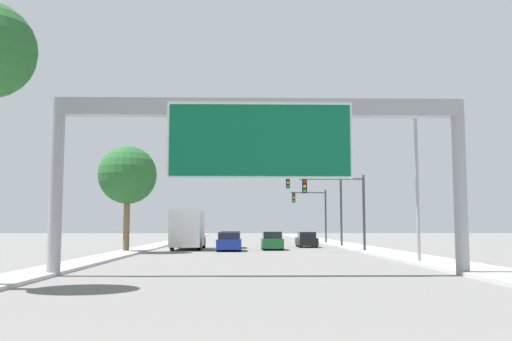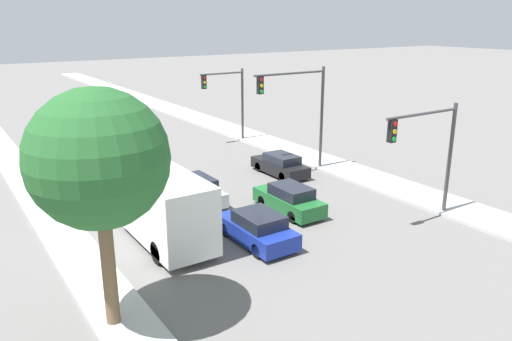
{
  "view_description": "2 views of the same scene",
  "coord_description": "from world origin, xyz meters",
  "px_view_note": "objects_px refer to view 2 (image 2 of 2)",
  "views": [
    {
      "loc": [
        -0.68,
        -5.03,
        1.99
      ],
      "look_at": [
        0.0,
        24.51,
        4.86
      ],
      "focal_mm": 40.0,
      "sensor_mm": 36.0,
      "label": 1
    },
    {
      "loc": [
        -13.34,
        22.99,
        9.82
      ],
      "look_at": [
        -1.85,
        40.33,
        3.48
      ],
      "focal_mm": 35.0,
      "sensor_mm": 36.0,
      "label": 2
    }
  ],
  "objects_px": {
    "truck_box_primary": "(160,206)",
    "car_far_center": "(194,190)",
    "car_mid_right": "(257,228)",
    "traffic_light_near_intersection": "(431,143)",
    "car_far_left": "(289,199)",
    "traffic_light_mid_block": "(302,102)",
    "palm_tree_background": "(98,160)",
    "traffic_light_far_intersection": "(229,94)",
    "car_near_left": "(280,165)"
  },
  "relations": [
    {
      "from": "palm_tree_background",
      "to": "truck_box_primary",
      "type": "bearing_deg",
      "value": 53.36
    },
    {
      "from": "car_mid_right",
      "to": "car_far_left",
      "type": "relative_size",
      "value": 0.99
    },
    {
      "from": "traffic_light_near_intersection",
      "to": "truck_box_primary",
      "type": "bearing_deg",
      "value": 156.98
    },
    {
      "from": "car_far_center",
      "to": "traffic_light_near_intersection",
      "type": "height_order",
      "value": "traffic_light_near_intersection"
    },
    {
      "from": "car_mid_right",
      "to": "palm_tree_background",
      "type": "relative_size",
      "value": 0.54
    },
    {
      "from": "car_mid_right",
      "to": "truck_box_primary",
      "type": "bearing_deg",
      "value": 141.81
    },
    {
      "from": "palm_tree_background",
      "to": "car_far_left",
      "type": "bearing_deg",
      "value": 24.02
    },
    {
      "from": "truck_box_primary",
      "to": "palm_tree_background",
      "type": "height_order",
      "value": "palm_tree_background"
    },
    {
      "from": "traffic_light_far_intersection",
      "to": "car_far_left",
      "type": "bearing_deg",
      "value": -109.63
    },
    {
      "from": "truck_box_primary",
      "to": "traffic_light_mid_block",
      "type": "xyz_separation_m",
      "value": [
        12.06,
        4.86,
        3.01
      ]
    },
    {
      "from": "car_far_center",
      "to": "car_near_left",
      "type": "bearing_deg",
      "value": 11.96
    },
    {
      "from": "traffic_light_near_intersection",
      "to": "car_mid_right",
      "type": "bearing_deg",
      "value": 164.49
    },
    {
      "from": "traffic_light_far_intersection",
      "to": "traffic_light_near_intersection",
      "type": "bearing_deg",
      "value": -91.14
    },
    {
      "from": "car_near_left",
      "to": "palm_tree_background",
      "type": "height_order",
      "value": "palm_tree_background"
    },
    {
      "from": "traffic_light_near_intersection",
      "to": "palm_tree_background",
      "type": "distance_m",
      "value": 16.27
    },
    {
      "from": "truck_box_primary",
      "to": "traffic_light_mid_block",
      "type": "distance_m",
      "value": 13.35
    },
    {
      "from": "traffic_light_far_intersection",
      "to": "traffic_light_mid_block",
      "type": "bearing_deg",
      "value": -92.49
    },
    {
      "from": "car_far_center",
      "to": "car_far_left",
      "type": "bearing_deg",
      "value": -49.47
    },
    {
      "from": "car_far_left",
      "to": "car_mid_right",
      "type": "bearing_deg",
      "value": -147.73
    },
    {
      "from": "truck_box_primary",
      "to": "traffic_light_far_intersection",
      "type": "height_order",
      "value": "traffic_light_far_intersection"
    },
    {
      "from": "car_mid_right",
      "to": "traffic_light_far_intersection",
      "type": "xyz_separation_m",
      "value": [
        9.0,
        17.61,
        3.3
      ]
    },
    {
      "from": "car_near_left",
      "to": "palm_tree_background",
      "type": "relative_size",
      "value": 0.55
    },
    {
      "from": "palm_tree_background",
      "to": "car_near_left",
      "type": "bearing_deg",
      "value": 35.8
    },
    {
      "from": "car_mid_right",
      "to": "traffic_light_mid_block",
      "type": "height_order",
      "value": "traffic_light_mid_block"
    },
    {
      "from": "car_far_left",
      "to": "traffic_light_mid_block",
      "type": "distance_m",
      "value": 8.4
    },
    {
      "from": "car_far_left",
      "to": "traffic_light_near_intersection",
      "type": "distance_m",
      "value": 7.61
    },
    {
      "from": "truck_box_primary",
      "to": "traffic_light_mid_block",
      "type": "relative_size",
      "value": 1.14
    },
    {
      "from": "car_mid_right",
      "to": "car_near_left",
      "type": "xyz_separation_m",
      "value": [
        7.0,
        7.79,
        -0.03
      ]
    },
    {
      "from": "truck_box_primary",
      "to": "car_far_center",
      "type": "bearing_deg",
      "value": 45.42
    },
    {
      "from": "car_far_center",
      "to": "traffic_light_near_intersection",
      "type": "bearing_deg",
      "value": -45.31
    },
    {
      "from": "car_mid_right",
      "to": "car_far_left",
      "type": "bearing_deg",
      "value": 32.27
    },
    {
      "from": "car_far_center",
      "to": "traffic_light_mid_block",
      "type": "relative_size",
      "value": 0.65
    },
    {
      "from": "car_far_center",
      "to": "truck_box_primary",
      "type": "xyz_separation_m",
      "value": [
        -3.5,
        -3.55,
        0.97
      ]
    },
    {
      "from": "car_far_left",
      "to": "traffic_light_far_intersection",
      "type": "xyz_separation_m",
      "value": [
        5.5,
        15.4,
        3.29
      ]
    },
    {
      "from": "car_mid_right",
      "to": "car_far_center",
      "type": "height_order",
      "value": "car_far_center"
    },
    {
      "from": "traffic_light_near_intersection",
      "to": "car_near_left",
      "type": "bearing_deg",
      "value": 98.93
    },
    {
      "from": "car_far_left",
      "to": "traffic_light_near_intersection",
      "type": "relative_size",
      "value": 0.74
    },
    {
      "from": "car_mid_right",
      "to": "palm_tree_background",
      "type": "height_order",
      "value": "palm_tree_background"
    },
    {
      "from": "car_near_left",
      "to": "traffic_light_far_intersection",
      "type": "height_order",
      "value": "traffic_light_far_intersection"
    },
    {
      "from": "traffic_light_far_intersection",
      "to": "palm_tree_background",
      "type": "height_order",
      "value": "palm_tree_background"
    },
    {
      "from": "car_far_left",
      "to": "truck_box_primary",
      "type": "distance_m",
      "value": 7.09
    },
    {
      "from": "car_far_center",
      "to": "traffic_light_mid_block",
      "type": "height_order",
      "value": "traffic_light_mid_block"
    },
    {
      "from": "traffic_light_mid_block",
      "to": "car_far_center",
      "type": "bearing_deg",
      "value": -171.3
    },
    {
      "from": "traffic_light_near_intersection",
      "to": "traffic_light_mid_block",
      "type": "height_order",
      "value": "traffic_light_mid_block"
    },
    {
      "from": "car_near_left",
      "to": "car_far_center",
      "type": "distance_m",
      "value": 7.16
    },
    {
      "from": "traffic_light_mid_block",
      "to": "truck_box_primary",
      "type": "bearing_deg",
      "value": -158.05
    },
    {
      "from": "car_far_left",
      "to": "traffic_light_mid_block",
      "type": "height_order",
      "value": "traffic_light_mid_block"
    },
    {
      "from": "traffic_light_mid_block",
      "to": "palm_tree_background",
      "type": "xyz_separation_m",
      "value": [
        -16.14,
        -10.34,
        1.07
      ]
    },
    {
      "from": "car_mid_right",
      "to": "traffic_light_near_intersection",
      "type": "distance_m",
      "value": 9.51
    },
    {
      "from": "traffic_light_far_intersection",
      "to": "palm_tree_background",
      "type": "bearing_deg",
      "value": -129.17
    }
  ]
}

